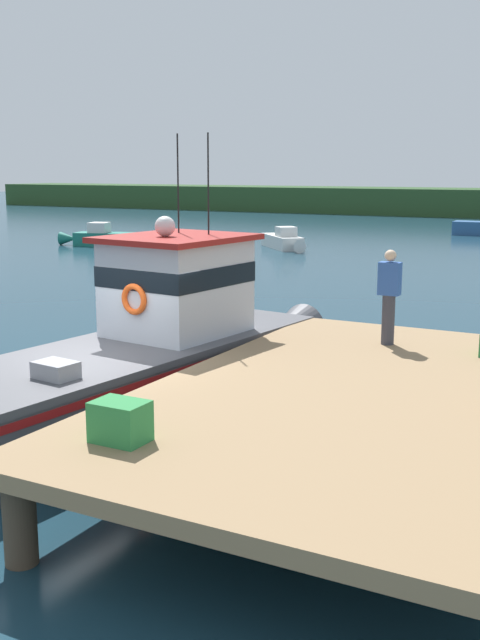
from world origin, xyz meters
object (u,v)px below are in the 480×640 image
(deckhand_by_the_boat, at_px, (389,295))
(moored_boat_outer_mooring, at_px, (284,241))
(crate_single_by_cleat, at_px, (120,422))
(main_fishing_boat, at_px, (155,351))
(moored_boat_far_right, at_px, (105,238))

(deckhand_by_the_boat, distance_m, moored_boat_outer_mooring, 28.02)
(crate_single_by_cleat, bearing_deg, main_fishing_boat, 120.37)
(deckhand_by_the_boat, xyz_separation_m, moored_boat_far_right, (-22.73, 21.20, -1.62))
(crate_single_by_cleat, bearing_deg, moored_boat_outer_mooring, 111.97)
(moored_boat_outer_mooring, bearing_deg, deckhand_by_the_boat, -61.24)
(main_fishing_boat, xyz_separation_m, moored_boat_far_right, (-19.02, 22.84, -0.57))
(main_fishing_boat, distance_m, crate_single_by_cleat, 5.16)
(deckhand_by_the_boat, bearing_deg, moored_boat_outer_mooring, 118.76)
(moored_boat_far_right, bearing_deg, deckhand_by_the_boat, -43.01)
(moored_boat_outer_mooring, bearing_deg, main_fishing_boat, -69.57)
(deckhand_by_the_boat, bearing_deg, crate_single_by_cleat, -100.35)
(main_fishing_boat, bearing_deg, moored_boat_far_right, 129.79)
(main_fishing_boat, bearing_deg, moored_boat_outer_mooring, 110.43)
(crate_single_by_cleat, xyz_separation_m, deckhand_by_the_boat, (1.11, 6.08, 0.63))
(main_fishing_boat, bearing_deg, deckhand_by_the_boat, 23.83)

